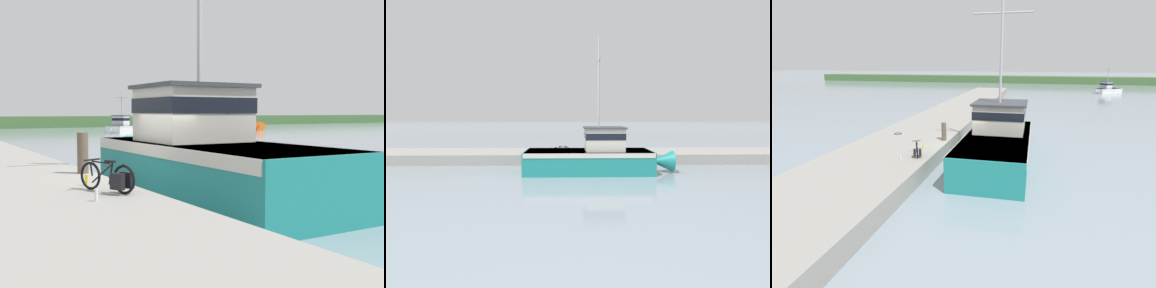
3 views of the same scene
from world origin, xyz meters
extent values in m
plane|color=#84939E|center=(0.00, 0.00, 0.00)|extent=(320.00, 320.00, 0.00)
cube|color=#426638|center=(30.00, 67.85, 0.93)|extent=(180.00, 5.00, 1.86)
cube|color=teal|center=(1.92, -0.74, 0.83)|extent=(3.54, 9.31, 1.67)
cone|color=teal|center=(1.93, 4.75, 0.83)|extent=(1.58, 1.68, 1.58)
cube|color=beige|center=(1.92, -0.74, 1.50)|extent=(3.61, 9.12, 0.33)
cube|color=beige|center=(1.92, 0.43, 2.48)|extent=(2.83, 2.75, 1.63)
cube|color=black|center=(1.92, 0.43, 2.76)|extent=(2.89, 2.81, 0.46)
cube|color=#3D4247|center=(1.92, 0.43, 3.35)|extent=(3.06, 2.97, 0.12)
cube|color=silver|center=(17.16, 43.94, 0.43)|extent=(5.13, 4.43, 0.85)
cone|color=silver|center=(14.83, 42.34, 0.43)|extent=(1.17, 1.15, 0.81)
cube|color=silver|center=(17.16, 43.94, 0.77)|extent=(5.07, 4.41, 0.17)
cube|color=silver|center=(16.67, 43.60, 1.45)|extent=(2.07, 2.15, 1.21)
cube|color=black|center=(16.67, 43.60, 1.67)|extent=(2.11, 2.19, 0.34)
cube|color=#3D4247|center=(16.67, 43.60, 2.12)|extent=(2.24, 2.32, 0.12)
cylinder|color=#B2B2B7|center=(16.84, 43.71, 3.64)|extent=(0.14, 0.14, 2.93)
cylinder|color=#B2B2B7|center=(16.84, 43.71, 4.38)|extent=(1.14, 1.60, 0.10)
cube|color=orange|center=(35.59, 43.61, 0.58)|extent=(1.53, 6.20, 1.16)
cone|color=orange|center=(35.54, 39.96, 0.58)|extent=(1.12, 1.13, 1.11)
cube|color=silver|center=(35.59, 43.61, 1.05)|extent=(1.56, 6.07, 0.23)
cube|color=silver|center=(35.58, 42.84, 1.72)|extent=(1.19, 2.18, 1.11)
cube|color=black|center=(35.58, 42.84, 1.91)|extent=(1.21, 2.23, 0.31)
cube|color=#3D4247|center=(35.58, 42.84, 2.34)|extent=(1.28, 2.36, 0.12)
cylinder|color=#B2B2B7|center=(35.59, 43.16, 3.16)|extent=(0.14, 0.14, 1.52)
cylinder|color=#B2B2B7|center=(35.59, 43.16, 3.54)|extent=(1.30, 0.12, 0.10)
torus|color=black|center=(-1.88, -3.33, 1.19)|extent=(0.30, 0.58, 0.61)
torus|color=black|center=(-2.29, -2.42, 1.19)|extent=(0.30, 0.58, 0.61)
cylinder|color=black|center=(-1.95, -3.19, 1.12)|extent=(0.17, 0.32, 0.17)
cylinder|color=black|center=(-2.03, -2.99, 1.28)|extent=(0.09, 0.14, 0.47)
cylinder|color=black|center=(-1.97, -3.14, 1.35)|extent=(0.22, 0.42, 0.35)
cylinder|color=black|center=(-2.14, -2.76, 1.27)|extent=(0.29, 0.60, 0.47)
cylinder|color=black|center=(-2.16, -2.71, 1.50)|extent=(0.24, 0.49, 0.05)
cylinder|color=black|center=(-2.28, -2.45, 1.34)|extent=(0.07, 0.10, 0.31)
cylinder|color=black|center=(-2.26, -2.48, 1.54)|extent=(0.42, 0.22, 0.04)
cube|color=black|center=(-2.04, -2.97, 1.54)|extent=(0.19, 0.26, 0.05)
cube|color=black|center=(-2.03, -3.35, 1.16)|extent=(0.24, 0.34, 0.34)
cube|color=black|center=(-1.77, -3.23, 1.16)|extent=(0.24, 0.34, 0.34)
cylinder|color=brown|center=(-1.58, 0.41, 1.45)|extent=(0.30, 0.30, 1.13)
cylinder|color=silver|center=(-2.63, -3.80, 1.00)|extent=(0.07, 0.07, 0.24)
cylinder|color=yellow|center=(-2.17, -1.77, 1.01)|extent=(0.08, 0.08, 0.25)
camera|label=1|loc=(-5.57, -12.51, 2.57)|focal=45.00mm
camera|label=2|loc=(23.93, -1.97, 4.30)|focal=28.00mm
camera|label=3|loc=(3.82, -17.15, 5.70)|focal=28.00mm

